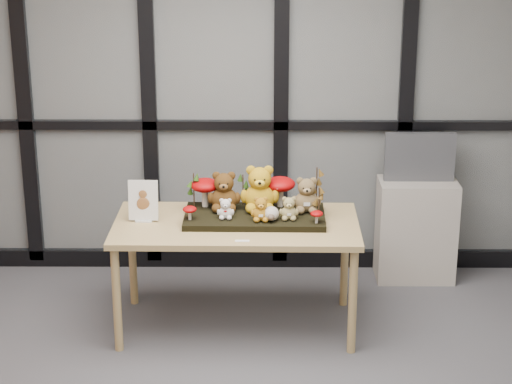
{
  "coord_description": "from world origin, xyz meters",
  "views": [
    {
      "loc": [
        0.32,
        -3.69,
        2.68
      ],
      "look_at": [
        0.29,
        1.48,
        0.9
      ],
      "focal_mm": 65.0,
      "sensor_mm": 36.0,
      "label": 1
    }
  ],
  "objects_px": {
    "plush_cream_hedgehog": "(271,213)",
    "display_table": "(236,233)",
    "bear_tan_back": "(307,193)",
    "mushroom_back_right": "(280,190)",
    "diorama_tray": "(255,217)",
    "mushroom_front_right": "(317,216)",
    "bear_white_bow": "(226,207)",
    "bear_small_yellow": "(261,207)",
    "mushroom_back_left": "(205,191)",
    "sign_holder": "(143,203)",
    "bear_pooh_yellow": "(260,186)",
    "mushroom_front_left": "(190,212)",
    "monitor": "(420,157)",
    "cabinet": "(416,230)",
    "bear_beige_small": "(289,207)",
    "bear_brown_medium": "(224,189)"
  },
  "relations": [
    {
      "from": "display_table",
      "to": "bear_white_bow",
      "type": "height_order",
      "value": "bear_white_bow"
    },
    {
      "from": "plush_cream_hedgehog",
      "to": "sign_holder",
      "type": "xyz_separation_m",
      "value": [
        -0.77,
        0.08,
        0.03
      ]
    },
    {
      "from": "mushroom_back_left",
      "to": "mushroom_front_right",
      "type": "relative_size",
      "value": 2.36
    },
    {
      "from": "display_table",
      "to": "bear_tan_back",
      "type": "relative_size",
      "value": 6.24
    },
    {
      "from": "diorama_tray",
      "to": "mushroom_front_right",
      "type": "height_order",
      "value": "mushroom_front_right"
    },
    {
      "from": "bear_pooh_yellow",
      "to": "mushroom_back_right",
      "type": "xyz_separation_m",
      "value": [
        0.13,
        0.06,
        -0.05
      ]
    },
    {
      "from": "bear_small_yellow",
      "to": "plush_cream_hedgehog",
      "type": "height_order",
      "value": "bear_small_yellow"
    },
    {
      "from": "bear_small_yellow",
      "to": "plush_cream_hedgehog",
      "type": "distance_m",
      "value": 0.07
    },
    {
      "from": "bear_tan_back",
      "to": "bear_beige_small",
      "type": "xyz_separation_m",
      "value": [
        -0.11,
        -0.14,
        -0.04
      ]
    },
    {
      "from": "bear_white_bow",
      "to": "bear_beige_small",
      "type": "bearing_deg",
      "value": -0.95
    },
    {
      "from": "bear_pooh_yellow",
      "to": "mushroom_front_left",
      "type": "distance_m",
      "value": 0.47
    },
    {
      "from": "display_table",
      "to": "diorama_tray",
      "type": "relative_size",
      "value": 1.75
    },
    {
      "from": "mushroom_front_right",
      "to": "sign_holder",
      "type": "height_order",
      "value": "sign_holder"
    },
    {
      "from": "bear_tan_back",
      "to": "mushroom_back_right",
      "type": "relative_size",
      "value": 1.15
    },
    {
      "from": "mushroom_back_left",
      "to": "plush_cream_hedgehog",
      "type": "bearing_deg",
      "value": -31.23
    },
    {
      "from": "bear_small_yellow",
      "to": "plush_cream_hedgehog",
      "type": "xyz_separation_m",
      "value": [
        0.06,
        -0.0,
        -0.03
      ]
    },
    {
      "from": "mushroom_back_right",
      "to": "monitor",
      "type": "xyz_separation_m",
      "value": [
        0.95,
        0.58,
        0.04
      ]
    },
    {
      "from": "bear_brown_medium",
      "to": "mushroom_front_right",
      "type": "relative_size",
      "value": 3.21
    },
    {
      "from": "mushroom_back_right",
      "to": "cabinet",
      "type": "relative_size",
      "value": 0.29
    },
    {
      "from": "plush_cream_hedgehog",
      "to": "sign_holder",
      "type": "height_order",
      "value": "sign_holder"
    },
    {
      "from": "display_table",
      "to": "plush_cream_hedgehog",
      "type": "bearing_deg",
      "value": -14.46
    },
    {
      "from": "bear_tan_back",
      "to": "bear_beige_small",
      "type": "relative_size",
      "value": 1.54
    },
    {
      "from": "plush_cream_hedgehog",
      "to": "mushroom_front_left",
      "type": "xyz_separation_m",
      "value": [
        -0.48,
        0.01,
        -0.0
      ]
    },
    {
      "from": "bear_beige_small",
      "to": "cabinet",
      "type": "distance_m",
      "value": 1.28
    },
    {
      "from": "bear_small_yellow",
      "to": "cabinet",
      "type": "bearing_deg",
      "value": 37.67
    },
    {
      "from": "plush_cream_hedgehog",
      "to": "display_table",
      "type": "bearing_deg",
      "value": 165.54
    },
    {
      "from": "cabinet",
      "to": "monitor",
      "type": "height_order",
      "value": "monitor"
    },
    {
      "from": "cabinet",
      "to": "bear_brown_medium",
      "type": "bearing_deg",
      "value": -154.53
    },
    {
      "from": "bear_tan_back",
      "to": "bear_small_yellow",
      "type": "height_order",
      "value": "bear_tan_back"
    },
    {
      "from": "display_table",
      "to": "cabinet",
      "type": "xyz_separation_m",
      "value": [
        1.22,
        0.75,
        -0.27
      ]
    },
    {
      "from": "diorama_tray",
      "to": "sign_holder",
      "type": "relative_size",
      "value": 3.31
    },
    {
      "from": "sign_holder",
      "to": "cabinet",
      "type": "bearing_deg",
      "value": 24.39
    },
    {
      "from": "plush_cream_hedgehog",
      "to": "mushroom_front_left",
      "type": "relative_size",
      "value": 1.03
    },
    {
      "from": "sign_holder",
      "to": "mushroom_back_left",
      "type": "bearing_deg",
      "value": 26.79
    },
    {
      "from": "bear_pooh_yellow",
      "to": "bear_beige_small",
      "type": "bearing_deg",
      "value": -42.33
    },
    {
      "from": "diorama_tray",
      "to": "mushroom_front_left",
      "type": "distance_m",
      "value": 0.4
    },
    {
      "from": "bear_tan_back",
      "to": "bear_white_bow",
      "type": "xyz_separation_m",
      "value": [
        -0.49,
        -0.13,
        -0.05
      ]
    },
    {
      "from": "mushroom_front_right",
      "to": "mushroom_back_left",
      "type": "bearing_deg",
      "value": 157.01
    },
    {
      "from": "bear_pooh_yellow",
      "to": "plush_cream_hedgehog",
      "type": "bearing_deg",
      "value": -69.65
    },
    {
      "from": "mushroom_back_left",
      "to": "mushroom_front_right",
      "type": "xyz_separation_m",
      "value": [
        0.67,
        -0.29,
        -0.06
      ]
    },
    {
      "from": "display_table",
      "to": "bear_brown_medium",
      "type": "height_order",
      "value": "bear_brown_medium"
    },
    {
      "from": "plush_cream_hedgehog",
      "to": "mushroom_back_left",
      "type": "relative_size",
      "value": 0.49
    },
    {
      "from": "mushroom_front_left",
      "to": "monitor",
      "type": "xyz_separation_m",
      "value": [
        1.49,
        0.82,
        0.1
      ]
    },
    {
      "from": "mushroom_front_left",
      "to": "sign_holder",
      "type": "bearing_deg",
      "value": 166.39
    },
    {
      "from": "bear_brown_medium",
      "to": "bear_small_yellow",
      "type": "distance_m",
      "value": 0.3
    },
    {
      "from": "display_table",
      "to": "bear_tan_back",
      "type": "xyz_separation_m",
      "value": [
        0.43,
        0.11,
        0.22
      ]
    },
    {
      "from": "mushroom_back_right",
      "to": "mushroom_back_left",
      "type": "bearing_deg",
      "value": -179.48
    },
    {
      "from": "plush_cream_hedgehog",
      "to": "mushroom_front_right",
      "type": "xyz_separation_m",
      "value": [
        0.27,
        -0.04,
        -0.01
      ]
    },
    {
      "from": "mushroom_back_left",
      "to": "cabinet",
      "type": "xyz_separation_m",
      "value": [
        1.42,
        0.56,
        -0.47
      ]
    },
    {
      "from": "mushroom_front_right",
      "to": "diorama_tray",
      "type": "bearing_deg",
      "value": 157.67
    }
  ]
}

